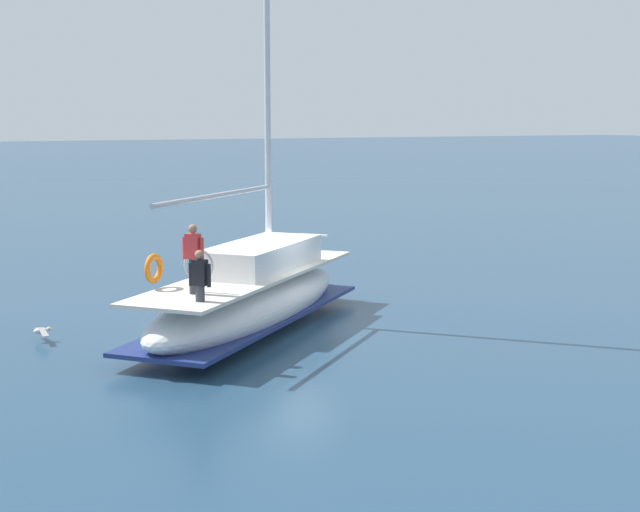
{
  "coord_description": "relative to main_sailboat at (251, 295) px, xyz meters",
  "views": [
    {
      "loc": [
        21.58,
        -9.56,
        5.4
      ],
      "look_at": [
        0.18,
        1.01,
        1.8
      ],
      "focal_mm": 51.66,
      "sensor_mm": 36.0,
      "label": 1
    }
  ],
  "objects": [
    {
      "name": "ground_plane",
      "position": [
        -0.13,
        0.93,
        -0.91
      ],
      "size": [
        400.0,
        400.0,
        0.0
      ],
      "primitive_type": "plane",
      "color": "navy"
    },
    {
      "name": "seagull",
      "position": [
        -1.08,
        -5.03,
        -0.63
      ],
      "size": [
        1.03,
        0.47,
        0.17
      ],
      "color": "silver",
      "rests_on": "ground"
    },
    {
      "name": "main_sailboat",
      "position": [
        0.0,
        0.0,
        0.0
      ],
      "size": [
        8.26,
        8.7,
        13.05
      ],
      "color": "white",
      "rests_on": "ground"
    },
    {
      "name": "mooring_buoy",
      "position": [
        -5.65,
        3.8,
        -0.72
      ],
      "size": [
        0.63,
        0.63,
        0.92
      ],
      "color": "yellow",
      "rests_on": "ground"
    }
  ]
}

